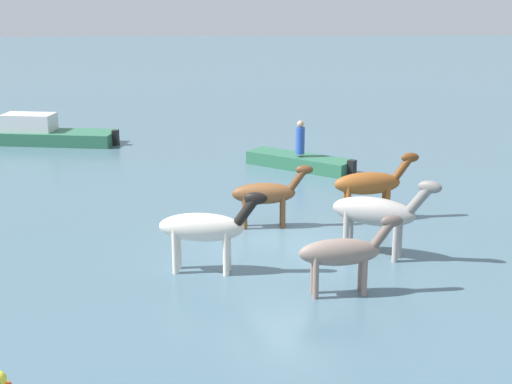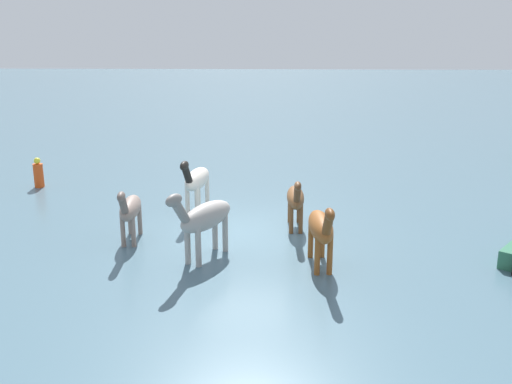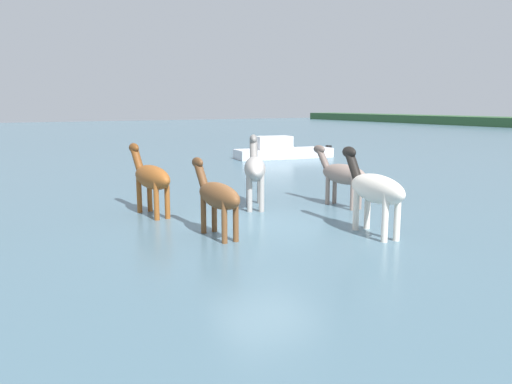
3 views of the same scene
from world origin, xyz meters
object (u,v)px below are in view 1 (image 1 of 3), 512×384
object	(u,v)px
horse_mid_herd	(377,212)
horse_chestnut_trailing	(205,228)
horse_gray_outer	(370,183)
boat_launch_far	(43,135)
boat_motor_center	(301,164)
horse_pinto_flank	(343,252)
horse_rear_stallion	(267,194)
person_watcher_seated	(300,139)

from	to	relation	value
horse_mid_herd	horse_chestnut_trailing	bearing A→B (deg)	-141.13
horse_gray_outer	boat_launch_far	distance (m)	15.83
horse_chestnut_trailing	boat_motor_center	xyz separation A→B (m)	(-3.25, -9.77, -0.90)
horse_pinto_flank	horse_mid_herd	bearing A→B (deg)	58.05
horse_rear_stallion	horse_pinto_flank	xyz separation A→B (m)	(-1.30, 4.62, 0.01)
boat_launch_far	horse_mid_herd	bearing A→B (deg)	138.23
horse_pinto_flank	horse_chestnut_trailing	bearing A→B (deg)	149.72
boat_motor_center	horse_pinto_flank	bearing A→B (deg)	125.98
horse_chestnut_trailing	horse_mid_herd	xyz separation A→B (m)	(-4.09, -0.80, 0.05)
horse_rear_stallion	horse_pinto_flank	distance (m)	4.80
boat_motor_center	boat_launch_far	bearing A→B (deg)	12.15
horse_rear_stallion	boat_launch_far	distance (m)	14.30
horse_mid_herd	person_watcher_seated	size ratio (longest dim) A/B	2.09
horse_gray_outer	person_watcher_seated	xyz separation A→B (m)	(1.32, -5.87, 0.09)
horse_rear_stallion	boat_motor_center	xyz separation A→B (m)	(-1.65, -6.58, -0.78)
horse_rear_stallion	boat_launch_far	world-z (taller)	horse_rear_stallion
horse_rear_stallion	horse_pinto_flank	bearing A→B (deg)	-75.86
horse_chestnut_trailing	person_watcher_seated	distance (m)	10.14
horse_pinto_flank	boat_motor_center	world-z (taller)	horse_pinto_flank
horse_pinto_flank	horse_mid_herd	distance (m)	2.54
horse_gray_outer	boat_motor_center	world-z (taller)	horse_gray_outer
horse_chestnut_trailing	horse_pinto_flank	world-z (taller)	horse_chestnut_trailing
horse_chestnut_trailing	boat_motor_center	distance (m)	10.34
horse_chestnut_trailing	horse_rear_stallion	distance (m)	3.57
horse_mid_herd	horse_pinto_flank	bearing A→B (deg)	-90.19
horse_chestnut_trailing	person_watcher_seated	world-z (taller)	horse_chestnut_trailing
horse_chestnut_trailing	horse_mid_herd	world-z (taller)	horse_mid_herd
boat_motor_center	boat_launch_far	distance (m)	11.29
horse_rear_stallion	boat_motor_center	distance (m)	6.83
horse_chestnut_trailing	boat_launch_far	bearing A→B (deg)	124.35
horse_gray_outer	horse_pinto_flank	distance (m)	5.43
horse_gray_outer	horse_pinto_flank	bearing A→B (deg)	-112.72
horse_chestnut_trailing	horse_rear_stallion	bearing A→B (deg)	72.40
boat_launch_far	person_watcher_seated	xyz separation A→B (m)	(-10.13, 5.03, 0.79)
horse_mid_herd	horse_rear_stallion	bearing A→B (deg)	164.03
horse_rear_stallion	person_watcher_seated	distance (m)	6.63
boat_motor_center	horse_gray_outer	bearing A→B (deg)	139.67
boat_launch_far	horse_chestnut_trailing	bearing A→B (deg)	125.04
horse_chestnut_trailing	horse_gray_outer	distance (m)	5.87
horse_gray_outer	boat_motor_center	bearing A→B (deg)	96.51
horse_mid_herd	boat_launch_far	size ratio (longest dim) A/B	0.41
horse_mid_herd	boat_motor_center	world-z (taller)	horse_mid_herd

